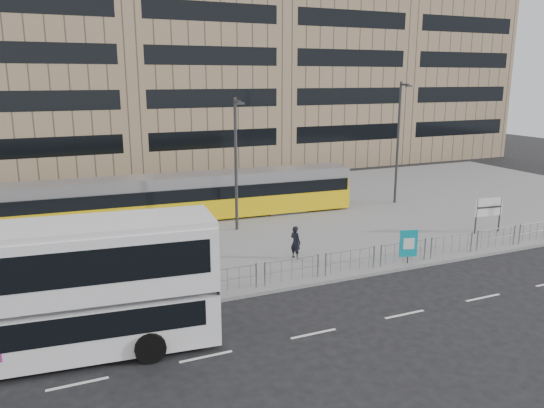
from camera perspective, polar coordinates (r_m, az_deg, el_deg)
name	(u,v)px	position (r m, az deg, el deg)	size (l,w,h in m)	color
ground	(311,286)	(23.69, 4.21, -8.81)	(120.00, 120.00, 0.00)	black
plaza	(224,220)	(34.18, -5.19, -1.68)	(64.00, 24.00, 0.15)	gray
kerb	(310,284)	(23.70, 4.16, -8.60)	(64.00, 0.25, 0.17)	gray
building_row	(163,36)	(55.06, -11.63, 17.29)	(70.40, 18.40, 31.20)	maroon
pedestrian_barrier	(345,256)	(24.69, 7.84, -5.53)	(32.07, 0.07, 1.10)	gray
road_markings	(383,319)	(21.07, 11.87, -12.00)	(62.00, 0.12, 0.01)	white
double_decker_bus	(38,289)	(18.54, -23.83, -8.39)	(11.39, 3.68, 4.48)	white
tram	(164,199)	(33.60, -11.50, 0.54)	(24.80, 3.77, 2.91)	yellow
station_sign	(489,209)	(33.08, 22.28, -0.47)	(1.79, 0.30, 2.06)	#2D2D30
ad_panel	(408,244)	(26.49, 14.47, -4.18)	(0.88, 0.30, 1.67)	#2D2D30
pedestrian	(296,242)	(26.43, 2.55, -4.13)	(0.61, 0.40, 1.67)	black
traffic_light_west	(135,251)	(22.19, -14.55, -4.93)	(0.21, 0.23, 3.10)	#2D2D30
lamp_post_west	(236,159)	(30.71, -3.87, 4.85)	(0.45, 1.04, 7.73)	#2D2D30
lamp_post_east	(399,138)	(38.58, 13.46, 6.89)	(0.45, 1.04, 8.55)	#2D2D30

